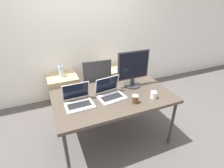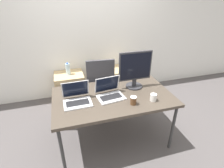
{
  "view_description": "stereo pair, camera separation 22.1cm",
  "coord_description": "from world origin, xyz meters",
  "px_view_note": "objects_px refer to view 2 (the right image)",
  "views": [
    {
      "loc": [
        -0.78,
        -1.83,
        1.99
      ],
      "look_at": [
        0.0,
        0.05,
        0.92
      ],
      "focal_mm": 28.0,
      "sensor_mm": 36.0,
      "label": 1
    },
    {
      "loc": [
        -0.57,
        -1.91,
        1.99
      ],
      "look_at": [
        0.0,
        0.05,
        0.92
      ],
      "focal_mm": 28.0,
      "sensor_mm": 36.0,
      "label": 2
    }
  ],
  "objects_px": {
    "laptop_left": "(77,98)",
    "cabinet_left": "(70,88)",
    "water_bottle": "(68,69)",
    "coffee_cup_brown": "(133,100)",
    "cabinet_right": "(117,82)",
    "office_chair": "(100,92)",
    "coffee_cup_white": "(153,97)",
    "laptop_right": "(110,93)",
    "monitor": "(135,70)"
  },
  "relations": [
    {
      "from": "laptop_left",
      "to": "monitor",
      "type": "distance_m",
      "value": 0.88
    },
    {
      "from": "water_bottle",
      "to": "coffee_cup_white",
      "type": "height_order",
      "value": "coffee_cup_white"
    },
    {
      "from": "office_chair",
      "to": "cabinet_left",
      "type": "bearing_deg",
      "value": 133.41
    },
    {
      "from": "cabinet_left",
      "to": "water_bottle",
      "type": "height_order",
      "value": "water_bottle"
    },
    {
      "from": "cabinet_left",
      "to": "coffee_cup_white",
      "type": "bearing_deg",
      "value": -57.09
    },
    {
      "from": "laptop_left",
      "to": "cabinet_left",
      "type": "bearing_deg",
      "value": 91.9
    },
    {
      "from": "coffee_cup_white",
      "to": "coffee_cup_brown",
      "type": "height_order",
      "value": "coffee_cup_brown"
    },
    {
      "from": "monitor",
      "to": "coffee_cup_brown",
      "type": "bearing_deg",
      "value": -113.97
    },
    {
      "from": "laptop_left",
      "to": "coffee_cup_white",
      "type": "distance_m",
      "value": 0.96
    },
    {
      "from": "office_chair",
      "to": "coffee_cup_brown",
      "type": "distance_m",
      "value": 1.09
    },
    {
      "from": "cabinet_right",
      "to": "coffee_cup_brown",
      "type": "distance_m",
      "value": 1.62
    },
    {
      "from": "cabinet_left",
      "to": "water_bottle",
      "type": "distance_m",
      "value": 0.41
    },
    {
      "from": "cabinet_left",
      "to": "laptop_left",
      "type": "bearing_deg",
      "value": -88.1
    },
    {
      "from": "laptop_left",
      "to": "cabinet_right",
      "type": "bearing_deg",
      "value": 53.29
    },
    {
      "from": "office_chair",
      "to": "laptop_right",
      "type": "xyz_separation_m",
      "value": [
        -0.02,
        -0.73,
        0.41
      ]
    },
    {
      "from": "cabinet_right",
      "to": "water_bottle",
      "type": "xyz_separation_m",
      "value": [
        -0.98,
        0.0,
        0.41
      ]
    },
    {
      "from": "coffee_cup_brown",
      "to": "laptop_right",
      "type": "bearing_deg",
      "value": 131.65
    },
    {
      "from": "laptop_right",
      "to": "cabinet_left",
      "type": "bearing_deg",
      "value": 110.65
    },
    {
      "from": "laptop_right",
      "to": "office_chair",
      "type": "bearing_deg",
      "value": 88.42
    },
    {
      "from": "cabinet_right",
      "to": "laptop_right",
      "type": "xyz_separation_m",
      "value": [
        -0.51,
        -1.25,
        0.52
      ]
    },
    {
      "from": "coffee_cup_white",
      "to": "cabinet_left",
      "type": "bearing_deg",
      "value": 122.91
    },
    {
      "from": "cabinet_right",
      "to": "office_chair",
      "type": "bearing_deg",
      "value": -133.61
    },
    {
      "from": "cabinet_right",
      "to": "monitor",
      "type": "height_order",
      "value": "monitor"
    },
    {
      "from": "monitor",
      "to": "coffee_cup_white",
      "type": "relative_size",
      "value": 5.62
    },
    {
      "from": "office_chair",
      "to": "laptop_right",
      "type": "distance_m",
      "value": 0.84
    },
    {
      "from": "water_bottle",
      "to": "laptop_left",
      "type": "xyz_separation_m",
      "value": [
        0.04,
        -1.27,
        0.11
      ]
    },
    {
      "from": "cabinet_left",
      "to": "coffee_cup_brown",
      "type": "xyz_separation_m",
      "value": [
        0.7,
        -1.5,
        0.52
      ]
    },
    {
      "from": "cabinet_right",
      "to": "coffee_cup_white",
      "type": "height_order",
      "value": "coffee_cup_white"
    },
    {
      "from": "cabinet_right",
      "to": "water_bottle",
      "type": "relative_size",
      "value": 2.57
    },
    {
      "from": "laptop_left",
      "to": "laptop_right",
      "type": "height_order",
      "value": "same"
    },
    {
      "from": "water_bottle",
      "to": "coffee_cup_brown",
      "type": "height_order",
      "value": "coffee_cup_brown"
    },
    {
      "from": "monitor",
      "to": "coffee_cup_white",
      "type": "distance_m",
      "value": 0.47
    },
    {
      "from": "coffee_cup_brown",
      "to": "laptop_left",
      "type": "bearing_deg",
      "value": 159.87
    },
    {
      "from": "office_chair",
      "to": "water_bottle",
      "type": "xyz_separation_m",
      "value": [
        -0.49,
        0.52,
        0.3
      ]
    },
    {
      "from": "office_chair",
      "to": "cabinet_left",
      "type": "relative_size",
      "value": 1.81
    },
    {
      "from": "office_chair",
      "to": "coffee_cup_brown",
      "type": "height_order",
      "value": "office_chair"
    },
    {
      "from": "cabinet_right",
      "to": "laptop_left",
      "type": "bearing_deg",
      "value": -126.71
    },
    {
      "from": "coffee_cup_brown",
      "to": "cabinet_right",
      "type": "bearing_deg",
      "value": 79.25
    },
    {
      "from": "office_chair",
      "to": "coffee_cup_white",
      "type": "height_order",
      "value": "office_chair"
    },
    {
      "from": "coffee_cup_white",
      "to": "office_chair",
      "type": "bearing_deg",
      "value": 116.1
    },
    {
      "from": "laptop_left",
      "to": "coffee_cup_brown",
      "type": "relative_size",
      "value": 3.33
    },
    {
      "from": "water_bottle",
      "to": "coffee_cup_brown",
      "type": "xyz_separation_m",
      "value": [
        0.7,
        -1.51,
        0.11
      ]
    },
    {
      "from": "laptop_left",
      "to": "coffee_cup_white",
      "type": "bearing_deg",
      "value": -14.39
    },
    {
      "from": "office_chair",
      "to": "coffee_cup_brown",
      "type": "xyz_separation_m",
      "value": [
        0.21,
        -0.99,
        0.41
      ]
    },
    {
      "from": "water_bottle",
      "to": "cabinet_right",
      "type": "bearing_deg",
      "value": -0.13
    },
    {
      "from": "coffee_cup_white",
      "to": "coffee_cup_brown",
      "type": "relative_size",
      "value": 0.9
    },
    {
      "from": "office_chair",
      "to": "coffee_cup_white",
      "type": "relative_size",
      "value": 11.52
    },
    {
      "from": "office_chair",
      "to": "coffee_cup_brown",
      "type": "relative_size",
      "value": 10.4
    },
    {
      "from": "water_bottle",
      "to": "coffee_cup_white",
      "type": "distance_m",
      "value": 1.79
    },
    {
      "from": "cabinet_left",
      "to": "water_bottle",
      "type": "xyz_separation_m",
      "value": [
        0.0,
        0.0,
        0.41
      ]
    }
  ]
}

